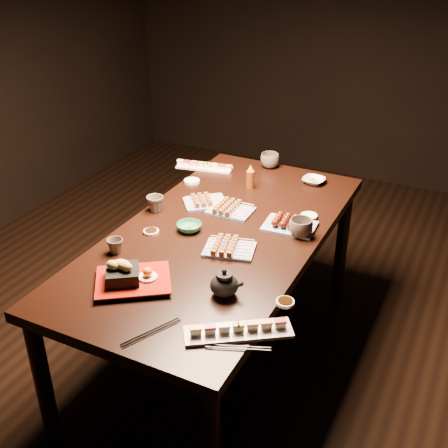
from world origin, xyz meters
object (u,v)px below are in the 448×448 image
(edamame_bowl_cream, at_px, (314,181))
(edamame_bowl_green, at_px, (189,227))
(teacup_near_left, at_px, (115,246))
(sushi_platter_far, at_px, (204,165))
(teapot, at_px, (224,282))
(teacup_mid_right, at_px, (301,228))
(teacup_far_left, at_px, (155,204))
(tempura_tray, at_px, (132,273))
(yakitori_plate_left, at_px, (205,199))
(teacup_far_right, at_px, (270,161))
(yakitori_plate_center, at_px, (231,207))
(dining_table, at_px, (220,297))
(sushi_platter_near, at_px, (238,328))
(condiment_bottle, at_px, (250,177))
(yakitori_plate_right, at_px, (229,246))

(edamame_bowl_cream, bearing_deg, edamame_bowl_green, -114.36)
(teacup_near_left, bearing_deg, sushi_platter_far, 95.50)
(teacup_near_left, xyz_separation_m, teapot, (0.57, -0.07, 0.02))
(teacup_mid_right, distance_m, teacup_far_left, 0.74)
(teacup_far_left, bearing_deg, tempura_tray, -65.35)
(yakitori_plate_left, distance_m, tempura_tray, 0.77)
(teacup_near_left, bearing_deg, teacup_far_right, 78.67)
(sushi_platter_far, height_order, yakitori_plate_center, yakitori_plate_center)
(edamame_bowl_green, bearing_deg, dining_table, 19.38)
(sushi_platter_near, relative_size, teacup_far_right, 3.52)
(condiment_bottle, bearing_deg, teapot, -71.77)
(sushi_platter_far, xyz_separation_m, edamame_bowl_green, (0.29, -0.69, -0.00))
(edamame_bowl_cream, relative_size, teacup_near_left, 1.71)
(sushi_platter_far, bearing_deg, sushi_platter_near, 112.25)
(dining_table, xyz_separation_m, sushi_platter_far, (-0.42, 0.64, 0.40))
(teacup_near_left, bearing_deg, teacup_far_left, 98.16)
(sushi_platter_near, bearing_deg, edamame_bowl_green, 98.34)
(teapot, bearing_deg, yakitori_plate_left, 108.68)
(sushi_platter_near, height_order, yakitori_plate_right, yakitori_plate_right)
(teapot, bearing_deg, dining_table, 104.36)
(yakitori_plate_left, relative_size, teacup_mid_right, 1.93)
(teacup_far_left, bearing_deg, teacup_near_left, -81.84)
(yakitori_plate_left, bearing_deg, sushi_platter_near, -95.39)
(teacup_near_left, distance_m, teacup_mid_right, 0.84)
(sushi_platter_near, height_order, teacup_mid_right, teacup_mid_right)
(sushi_platter_near, distance_m, edamame_bowl_cream, 1.36)
(dining_table, relative_size, condiment_bottle, 13.27)
(teacup_far_right, bearing_deg, teacup_near_left, -101.33)
(teacup_far_left, relative_size, teapot, 0.64)
(edamame_bowl_green, bearing_deg, teapot, -45.71)
(sushi_platter_far, distance_m, teapot, 1.26)
(tempura_tray, height_order, condiment_bottle, condiment_bottle)
(dining_table, relative_size, yakitori_plate_left, 8.49)
(tempura_tray, bearing_deg, teacup_far_right, 53.87)
(teacup_far_left, bearing_deg, teapot, -37.72)
(tempura_tray, xyz_separation_m, condiment_bottle, (0.05, 1.05, 0.01))
(edamame_bowl_cream, distance_m, teacup_near_left, 1.22)
(condiment_bottle, bearing_deg, sushi_platter_far, 159.77)
(yakitori_plate_right, distance_m, yakitori_plate_left, 0.48)
(teacup_far_left, height_order, teacup_far_right, teacup_far_right)
(teacup_far_right, bearing_deg, tempura_tray, -91.29)
(sushi_platter_near, relative_size, edamame_bowl_cream, 3.17)
(sushi_platter_far, distance_m, edamame_bowl_cream, 0.65)
(dining_table, distance_m, teacup_mid_right, 0.56)
(teacup_far_right, bearing_deg, teacup_mid_right, -57.72)
(teacup_far_right, bearing_deg, edamame_bowl_cream, -18.18)
(yakitori_plate_left, height_order, tempura_tray, tempura_tray)
(dining_table, relative_size, yakitori_plate_right, 8.22)
(edamame_bowl_cream, relative_size, condiment_bottle, 0.90)
(yakitori_plate_left, distance_m, edamame_bowl_cream, 0.65)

